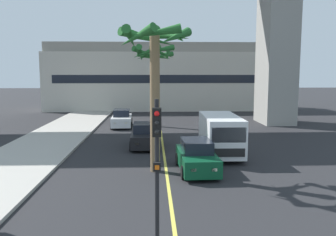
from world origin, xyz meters
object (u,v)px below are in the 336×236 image
at_px(car_queue_front, 122,119).
at_px(car_queue_third, 197,157).
at_px(palm_tree_mid_median, 155,56).
at_px(palm_tree_far_median, 155,67).
at_px(palm_tree_near_median, 153,65).
at_px(traffic_light_median_near, 157,155).
at_px(delivery_van, 220,134).
at_px(car_queue_second, 144,136).

distance_m(car_queue_front, car_queue_third, 15.56).
distance_m(palm_tree_mid_median, palm_tree_far_median, 14.88).
relative_size(palm_tree_near_median, palm_tree_mid_median, 0.98).
height_order(car_queue_front, palm_tree_near_median, palm_tree_near_median).
height_order(palm_tree_near_median, palm_tree_far_median, palm_tree_near_median).
relative_size(traffic_light_median_near, palm_tree_near_median, 0.60).
xyz_separation_m(car_queue_front, car_queue_third, (4.97, -14.75, 0.00)).
bearing_deg(palm_tree_far_median, delivery_van, -71.74).
bearing_deg(car_queue_front, car_queue_second, -75.71).
height_order(car_queue_second, traffic_light_median_near, traffic_light_median_near).
bearing_deg(car_queue_second, delivery_van, -29.42).
xyz_separation_m(car_queue_front, palm_tree_mid_median, (2.91, -14.64, 4.94)).
bearing_deg(palm_tree_near_median, palm_tree_mid_median, -89.67).
distance_m(traffic_light_median_near, palm_tree_mid_median, 8.57).
bearing_deg(traffic_light_median_near, car_queue_third, 75.41).
bearing_deg(palm_tree_near_median, car_queue_third, -77.68).
height_order(car_queue_second, car_queue_third, same).
xyz_separation_m(palm_tree_near_median, palm_tree_far_median, (0.12, 5.31, -0.09)).
bearing_deg(palm_tree_far_median, car_queue_front, -175.50).
height_order(delivery_van, palm_tree_mid_median, palm_tree_mid_median).
xyz_separation_m(traffic_light_median_near, palm_tree_far_median, (0.07, 22.92, 2.64)).
relative_size(delivery_van, traffic_light_median_near, 1.26).
relative_size(car_queue_front, palm_tree_near_median, 0.60).
bearing_deg(traffic_light_median_near, car_queue_front, 97.29).
bearing_deg(delivery_van, palm_tree_far_median, 108.26).
distance_m(car_queue_front, palm_tree_near_median, 7.50).
xyz_separation_m(car_queue_third, delivery_van, (1.82, 3.42, 0.57)).
xyz_separation_m(palm_tree_near_median, palm_tree_mid_median, (0.05, -9.56, 0.21)).
height_order(car_queue_front, palm_tree_mid_median, palm_tree_mid_median).
bearing_deg(car_queue_front, delivery_van, -59.06).
relative_size(traffic_light_median_near, palm_tree_mid_median, 0.59).
bearing_deg(delivery_van, car_queue_front, 120.94).
height_order(delivery_van, palm_tree_near_median, palm_tree_near_median).
bearing_deg(delivery_van, car_queue_second, 150.58).
distance_m(palm_tree_near_median, palm_tree_mid_median, 9.56).
relative_size(car_queue_second, palm_tree_far_median, 0.61).
bearing_deg(car_queue_front, car_queue_third, -71.38).
xyz_separation_m(car_queue_front, traffic_light_median_near, (2.90, -22.68, 1.99)).
height_order(car_queue_second, palm_tree_mid_median, palm_tree_mid_median).
relative_size(palm_tree_near_median, palm_tree_far_median, 1.03).
relative_size(car_queue_front, delivery_van, 0.79).
xyz_separation_m(traffic_light_median_near, palm_tree_near_median, (-0.05, 17.60, 2.73)).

